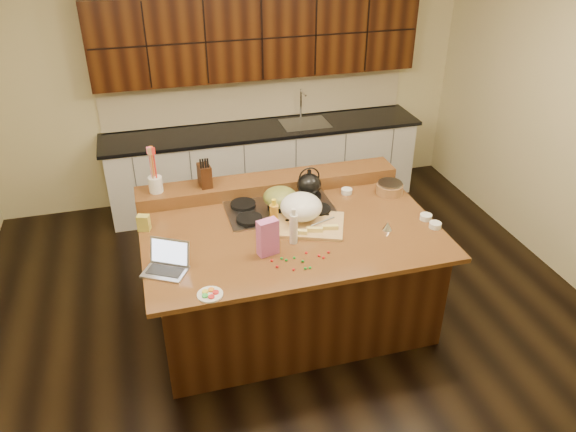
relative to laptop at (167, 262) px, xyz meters
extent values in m
cube|color=black|center=(1.02, 0.32, -0.98)|extent=(5.50, 5.00, 0.01)
cube|color=beige|center=(1.02, 2.83, 0.37)|extent=(5.50, 0.01, 2.70)
cube|color=black|center=(1.02, 0.32, -0.54)|extent=(2.22, 1.42, 0.88)
cube|color=black|center=(1.02, 0.32, -0.08)|extent=(2.40, 1.60, 0.04)
cube|color=black|center=(1.02, 1.02, 0.00)|extent=(2.40, 0.30, 0.12)
cube|color=gray|center=(1.02, 0.62, -0.05)|extent=(0.92, 0.52, 0.02)
cylinder|color=black|center=(0.72, 0.75, -0.03)|extent=(0.22, 0.22, 0.03)
cylinder|color=black|center=(1.32, 0.75, -0.03)|extent=(0.22, 0.22, 0.03)
cylinder|color=black|center=(0.72, 0.49, -0.03)|extent=(0.22, 0.22, 0.03)
cylinder|color=black|center=(1.32, 0.49, -0.03)|extent=(0.22, 0.22, 0.03)
cylinder|color=black|center=(1.02, 0.62, -0.03)|extent=(0.22, 0.22, 0.03)
cube|color=silver|center=(1.32, 2.49, -0.53)|extent=(3.60, 0.62, 0.90)
cube|color=black|center=(1.32, 2.49, -0.06)|extent=(3.70, 0.66, 0.04)
cube|color=gray|center=(1.82, 2.49, -0.04)|extent=(0.55, 0.42, 0.01)
cylinder|color=gray|center=(1.82, 2.67, 0.14)|extent=(0.02, 0.02, 0.36)
cube|color=black|center=(1.32, 2.64, 0.97)|extent=(3.60, 0.34, 0.90)
cube|color=beige|center=(1.32, 2.80, 0.22)|extent=(3.60, 0.03, 0.50)
ellipsoid|color=black|center=(1.32, 0.75, 0.09)|extent=(0.26, 0.26, 0.20)
ellipsoid|color=olive|center=(1.02, 0.62, 0.07)|extent=(0.37, 0.37, 0.16)
cube|color=#B7B7BC|center=(-0.02, -0.04, -0.05)|extent=(0.37, 0.33, 0.01)
cube|color=black|center=(-0.02, -0.04, -0.04)|extent=(0.28, 0.24, 0.00)
cube|color=#B7B7BC|center=(0.03, 0.05, 0.06)|extent=(0.30, 0.21, 0.20)
cube|color=silver|center=(0.03, 0.04, 0.06)|extent=(0.26, 0.18, 0.17)
cylinder|color=gold|center=(0.87, 0.25, 0.08)|extent=(0.09, 0.09, 0.27)
cylinder|color=silver|center=(0.98, 0.09, 0.07)|extent=(0.08, 0.08, 0.25)
cube|color=tan|center=(1.16, 0.31, -0.04)|extent=(0.72, 0.63, 0.03)
ellipsoid|color=white|center=(1.14, 0.39, 0.08)|extent=(0.35, 0.35, 0.22)
cube|color=#EDD872|center=(1.05, 0.16, -0.01)|extent=(0.13, 0.04, 0.04)
cube|color=#EDD872|center=(1.18, 0.16, -0.01)|extent=(0.13, 0.04, 0.04)
cube|color=#EDD872|center=(1.31, 0.16, -0.01)|extent=(0.13, 0.04, 0.04)
cylinder|color=gray|center=(1.29, 0.28, -0.02)|extent=(0.23, 0.09, 0.01)
cylinder|color=white|center=(2.17, 0.00, -0.03)|extent=(0.10, 0.10, 0.04)
cylinder|color=white|center=(2.15, 0.14, -0.03)|extent=(0.13, 0.13, 0.04)
cylinder|color=white|center=(1.68, 0.75, -0.03)|extent=(0.12, 0.12, 0.04)
cylinder|color=#996B3F|center=(2.05, 0.65, -0.01)|extent=(0.25, 0.25, 0.09)
cone|color=silver|center=(1.77, 0.07, -0.02)|extent=(0.09, 0.09, 0.07)
cube|color=#BC589D|center=(0.75, 0.00, 0.09)|extent=(0.17, 0.12, 0.29)
cylinder|color=white|center=(0.25, -0.39, -0.05)|extent=(0.23, 0.23, 0.01)
cube|color=gold|center=(-0.13, 0.60, 0.01)|extent=(0.11, 0.10, 0.13)
cylinder|color=white|center=(0.01, 1.02, 0.13)|extent=(0.12, 0.12, 0.14)
cube|color=black|center=(0.43, 1.02, 0.16)|extent=(0.12, 0.17, 0.20)
ellipsoid|color=red|center=(1.03, -0.09, -0.05)|extent=(0.02, 0.02, 0.02)
ellipsoid|color=#198C26|center=(0.83, -0.11, -0.05)|extent=(0.02, 0.02, 0.02)
ellipsoid|color=red|center=(0.88, -0.27, -0.05)|extent=(0.02, 0.02, 0.02)
ellipsoid|color=#198C26|center=(0.93, -0.12, -0.05)|extent=(0.02, 0.02, 0.02)
ellipsoid|color=red|center=(0.75, -0.12, -0.05)|extent=(0.02, 0.02, 0.02)
ellipsoid|color=#198C26|center=(0.86, -0.14, -0.05)|extent=(0.02, 0.02, 0.02)
ellipsoid|color=red|center=(1.14, -0.18, -0.05)|extent=(0.02, 0.02, 0.02)
ellipsoid|color=#198C26|center=(0.98, -0.18, -0.05)|extent=(0.02, 0.02, 0.02)
ellipsoid|color=red|center=(0.77, -0.20, -0.05)|extent=(0.02, 0.02, 0.02)
ellipsoid|color=#198C26|center=(0.97, -0.28, -0.05)|extent=(0.02, 0.02, 0.02)
ellipsoid|color=red|center=(1.11, -0.15, -0.05)|extent=(0.02, 0.02, 0.02)
ellipsoid|color=#198C26|center=(1.00, -0.28, -0.05)|extent=(0.02, 0.02, 0.02)
ellipsoid|color=red|center=(1.20, -0.12, -0.05)|extent=(0.02, 0.02, 0.02)
camera|label=1|loc=(-0.05, -3.46, 2.35)|focal=35.00mm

